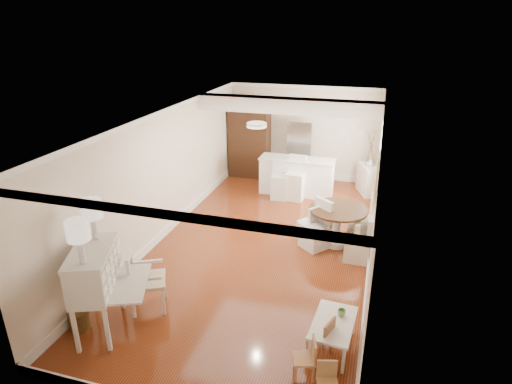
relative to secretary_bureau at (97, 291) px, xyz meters
The scene contains 20 objects.
room 4.26m from the secretary_bureau, 64.68° to the left, with size 9.00×9.04×2.82m.
secretary_bureau is the anchor object (origin of this frame).
gustavian_armchair 0.85m from the secretary_bureau, 58.27° to the left, with size 0.62×0.62×1.08m, color white.
wicker_basket 0.66m from the secretary_bureau, 165.72° to the right, with size 0.32×0.32×0.32m, color #533A1A.
kids_table 3.61m from the secretary_bureau, ahead, with size 0.57×0.96×0.48m, color silver.
kids_chair_a 3.25m from the secretary_bureau, ahead, with size 0.30×0.30×0.61m, color #AF7D4F.
kids_chair_b 3.41m from the secretary_bureau, ahead, with size 0.32×0.32×0.66m, color #996745.
kids_chair_c 3.63m from the secretary_bureau, ahead, with size 0.26×0.26×0.54m, color #AB7F4D.
banquette 5.34m from the secretary_bureau, 46.22° to the left, with size 0.52×1.60×0.98m, color silver.
dining_table 5.01m from the secretary_bureau, 49.94° to the left, with size 1.24×1.24×0.84m, color #4D2E18.
slip_chair_near 4.53m from the secretary_bureau, 52.01° to the left, with size 0.50×0.52×1.05m, color white.
slip_chair_far 4.67m from the secretary_bureau, 55.90° to the left, with size 0.40×0.42×0.85m, color white.
breakfast_counter 6.70m from the secretary_bureau, 74.41° to the left, with size 2.05×0.65×1.03m, color white.
bar_stool_left 6.14m from the secretary_bureau, 76.67° to the left, with size 0.42×0.42×1.05m, color silver.
bar_stool_right 6.33m from the secretary_bureau, 73.12° to the left, with size 0.48×0.48×1.19m, color white.
pantry_cabinet 7.54m from the secretary_bureau, 89.24° to the left, with size 1.20×0.60×2.30m, color #381E11.
fridge 7.76m from the secretary_bureau, 75.07° to the left, with size 0.75×0.65×1.80m, color silver.
sideboard 7.96m from the secretary_bureau, 62.28° to the left, with size 0.38×0.85×0.81m, color white.
pencil_cup 3.71m from the secretary_bureau, 12.16° to the left, with size 0.12×0.12×0.09m, color #69A45F.
branch_vase 7.97m from the secretary_bureau, 62.18° to the left, with size 0.19×0.19×0.20m, color white.
Camera 1 is at (2.17, -7.91, 4.54)m, focal length 30.00 mm.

